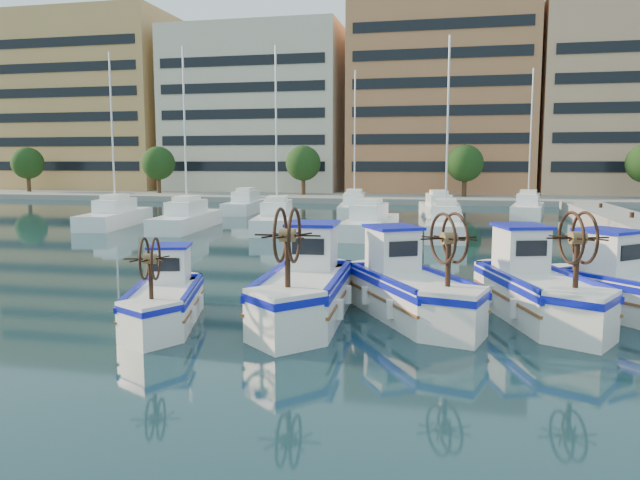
{
  "coord_description": "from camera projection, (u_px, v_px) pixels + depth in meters",
  "views": [
    {
      "loc": [
        3.41,
        -16.03,
        4.31
      ],
      "look_at": [
        -1.46,
        5.88,
        1.5
      ],
      "focal_mm": 35.0,
      "sensor_mm": 36.0,
      "label": 1
    }
  ],
  "objects": [
    {
      "name": "waterfront",
      "position": [
        509.0,
        107.0,
        76.44
      ],
      "size": [
        180.0,
        40.0,
        25.6
      ],
      "color": "gray",
      "rests_on": "ground"
    },
    {
      "name": "fishing_boat_d",
      "position": [
        537.0,
        287.0,
        17.31
      ],
      "size": [
        3.4,
        5.2,
        3.15
      ],
      "rotation": [
        0.0,
        0.0,
        0.3
      ],
      "color": "white",
      "rests_on": "ground"
    },
    {
      "name": "fishing_boat_c",
      "position": [
        409.0,
        286.0,
        17.44
      ],
      "size": [
        4.14,
        5.11,
        3.1
      ],
      "rotation": [
        0.0,
        0.0,
        0.53
      ],
      "color": "white",
      "rests_on": "ground"
    },
    {
      "name": "ground",
      "position": [
        326.0,
        323.0,
        16.79
      ],
      "size": [
        300.0,
        300.0,
        0.0
      ],
      "primitive_type": "plane",
      "color": "#17333E",
      "rests_on": "ground"
    },
    {
      "name": "fishing_boat_b",
      "position": [
        305.0,
        286.0,
        17.23
      ],
      "size": [
        2.38,
        5.27,
        3.25
      ],
      "rotation": [
        0.0,
        0.0,
        0.05
      ],
      "color": "white",
      "rests_on": "ground"
    },
    {
      "name": "yacht_marina",
      "position": [
        363.0,
        216.0,
        44.13
      ],
      "size": [
        41.72,
        22.72,
        11.5
      ],
      "color": "white",
      "rests_on": "ground"
    },
    {
      "name": "fishing_boat_a",
      "position": [
        165.0,
        297.0,
        16.79
      ],
      "size": [
        2.67,
        4.18,
        2.53
      ],
      "rotation": [
        0.0,
        0.0,
        0.28
      ],
      "color": "white",
      "rests_on": "ground"
    }
  ]
}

